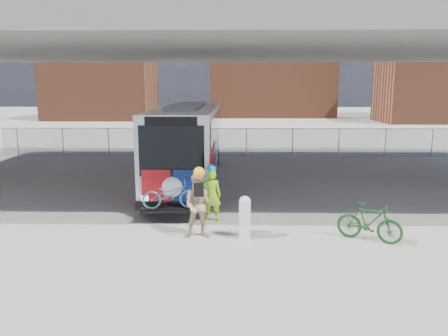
{
  "coord_description": "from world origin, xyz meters",
  "views": [
    {
      "loc": [
        0.04,
        -16.17,
        4.52
      ],
      "look_at": [
        -0.23,
        -0.67,
        1.6
      ],
      "focal_mm": 35.0,
      "sensor_mm": 36.0,
      "label": 1
    }
  ],
  "objects_px": {
    "bus": "(189,137)",
    "cyclist_tan": "(199,205)",
    "bollard": "(245,216)",
    "cyclist_hivis": "(212,194)",
    "bike_parked": "(369,222)"
  },
  "relations": [
    {
      "from": "bus",
      "to": "cyclist_tan",
      "type": "bearing_deg",
      "value": -82.3
    },
    {
      "from": "bus",
      "to": "cyclist_hivis",
      "type": "relative_size",
      "value": 6.7
    },
    {
      "from": "bus",
      "to": "cyclist_hivis",
      "type": "bearing_deg",
      "value": -77.74
    },
    {
      "from": "cyclist_tan",
      "to": "cyclist_hivis",
      "type": "bearing_deg",
      "value": 80.51
    },
    {
      "from": "bus",
      "to": "cyclist_hivis",
      "type": "xyz_separation_m",
      "value": [
        1.37,
        -6.31,
        -1.17
      ]
    },
    {
      "from": "bus",
      "to": "cyclist_tan",
      "type": "height_order",
      "value": "bus"
    },
    {
      "from": "bus",
      "to": "bollard",
      "type": "bearing_deg",
      "value": -73.23
    },
    {
      "from": "bollard",
      "to": "bike_parked",
      "type": "distance_m",
      "value": 3.67
    },
    {
      "from": "cyclist_hivis",
      "to": "cyclist_tan",
      "type": "xyz_separation_m",
      "value": [
        -0.29,
        -1.73,
        0.09
      ]
    },
    {
      "from": "bollard",
      "to": "cyclist_tan",
      "type": "distance_m",
      "value": 1.4
    },
    {
      "from": "bollard",
      "to": "cyclist_hivis",
      "type": "relative_size",
      "value": 0.68
    },
    {
      "from": "bollard",
      "to": "cyclist_hivis",
      "type": "distance_m",
      "value": 2.11
    },
    {
      "from": "bike_parked",
      "to": "cyclist_tan",
      "type": "bearing_deg",
      "value": 117.11
    },
    {
      "from": "bus",
      "to": "bike_parked",
      "type": "height_order",
      "value": "bus"
    },
    {
      "from": "bollard",
      "to": "bike_parked",
      "type": "bearing_deg",
      "value": -2.18
    }
  ]
}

